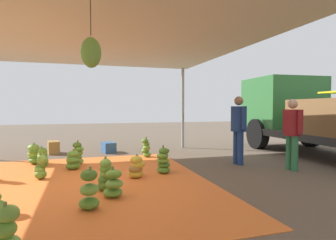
{
  "coord_description": "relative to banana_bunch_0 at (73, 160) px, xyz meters",
  "views": [
    {
      "loc": [
        5.22,
        0.01,
        1.38
      ],
      "look_at": [
        -0.62,
        1.8,
        1.11
      ],
      "focal_mm": 29.88,
      "sensor_mm": 36.0,
      "label": 1
    }
  ],
  "objects": [
    {
      "name": "banana_bunch_11",
      "position": [
        -0.58,
        -0.71,
        0.01
      ],
      "size": [
        0.39,
        0.36,
        0.46
      ],
      "color": "#60932D",
      "rests_on": "tarp_orange"
    },
    {
      "name": "banana_bunch_2",
      "position": [
        0.72,
        -0.57,
        0.02
      ],
      "size": [
        0.31,
        0.31,
        0.49
      ],
      "color": "#60932D",
      "rests_on": "tarp_orange"
    },
    {
      "name": "banana_bunch_3",
      "position": [
        1.17,
        1.2,
        0.01
      ],
      "size": [
        0.41,
        0.42,
        0.47
      ],
      "color": "gold",
      "rests_on": "tarp_orange"
    },
    {
      "name": "banana_bunch_7",
      "position": [
        -0.91,
        -0.92,
        0.03
      ],
      "size": [
        0.48,
        0.47,
        0.52
      ],
      "color": "#518428",
      "rests_on": "tarp_orange"
    },
    {
      "name": "banana_bunch_4",
      "position": [
        3.62,
        -0.49,
        0.02
      ],
      "size": [
        0.34,
        0.34,
        0.49
      ],
      "color": "#75A83D",
      "rests_on": "tarp_orange"
    },
    {
      "name": "banana_bunch_6",
      "position": [
        -0.56,
        0.09,
        0.05
      ],
      "size": [
        0.36,
        0.36,
        0.58
      ],
      "color": "#75A83D",
      "rests_on": "tarp_orange"
    },
    {
      "name": "banana_bunch_15",
      "position": [
        2.67,
        0.28,
        0.05
      ],
      "size": [
        0.39,
        0.39,
        0.58
      ],
      "color": "#518428",
      "rests_on": "tarp_orange"
    },
    {
      "name": "banana_bunch_0",
      "position": [
        0.0,
        0.0,
        0.0
      ],
      "size": [
        0.41,
        0.41,
        0.45
      ],
      "color": "#518428",
      "rests_on": "tarp_orange"
    },
    {
      "name": "crate_1",
      "position": [
        -2.19,
        0.96,
        -0.05
      ],
      "size": [
        0.58,
        0.44,
        0.31
      ],
      "primitive_type": "cube",
      "rotation": [
        0.0,
        0.0,
        0.21
      ],
      "color": "#335B8E",
      "rests_on": "ground"
    },
    {
      "name": "crate_0",
      "position": [
        -2.46,
        -0.64,
        -0.02
      ],
      "size": [
        0.59,
        0.4,
        0.38
      ],
      "primitive_type": "cube",
      "rotation": [
        0.0,
        0.0,
        0.19
      ],
      "color": "olive",
      "rests_on": "ground"
    },
    {
      "name": "ground_plane",
      "position": [
        1.3,
        3.2,
        -0.21
      ],
      "size": [
        40.0,
        40.0,
        0.0
      ],
      "primitive_type": "plane",
      "color": "brown"
    },
    {
      "name": "banana_bunch_1",
      "position": [
        -1.05,
        1.89,
        0.05
      ],
      "size": [
        0.33,
        0.34,
        0.56
      ],
      "color": "#60932D",
      "rests_on": "tarp_orange"
    },
    {
      "name": "banana_bunch_13",
      "position": [
        2.24,
        0.65,
        0.0
      ],
      "size": [
        0.44,
        0.41,
        0.48
      ],
      "color": "#60932D",
      "rests_on": "tarp_orange"
    },
    {
      "name": "tent_canopy",
      "position": [
        1.31,
        0.12,
        2.51
      ],
      "size": [
        8.0,
        7.0,
        2.79
      ],
      "color": "#9EA0A5",
      "rests_on": "ground"
    },
    {
      "name": "tarp_orange",
      "position": [
        1.3,
        0.2,
        -0.2
      ],
      "size": [
        5.41,
        4.51,
        0.01
      ],
      "primitive_type": "cube",
      "color": "orange",
      "rests_on": "ground"
    },
    {
      "name": "worker_0",
      "position": [
        0.55,
        3.83,
        0.76
      ],
      "size": [
        0.61,
        0.37,
        1.66
      ],
      "color": "navy",
      "rests_on": "ground"
    },
    {
      "name": "banana_bunch_5",
      "position": [
        0.94,
        1.82,
        0.05
      ],
      "size": [
        0.39,
        0.39,
        0.59
      ],
      "color": "#518428",
      "rests_on": "tarp_orange"
    },
    {
      "name": "cargo_truck_main",
      "position": [
        0.61,
        6.76,
        0.99
      ],
      "size": [
        7.33,
        2.77,
        2.4
      ],
      "color": "#2D2D2D",
      "rests_on": "ground"
    },
    {
      "name": "worker_1",
      "position": [
        1.47,
        4.62,
        0.71
      ],
      "size": [
        0.57,
        0.35,
        1.57
      ],
      "color": "#337A4C",
      "rests_on": "ground"
    },
    {
      "name": "banana_bunch_12",
      "position": [
        1.83,
        0.56,
        0.05
      ],
      "size": [
        0.32,
        0.34,
        0.56
      ],
      "color": "#518428",
      "rests_on": "tarp_orange"
    }
  ]
}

